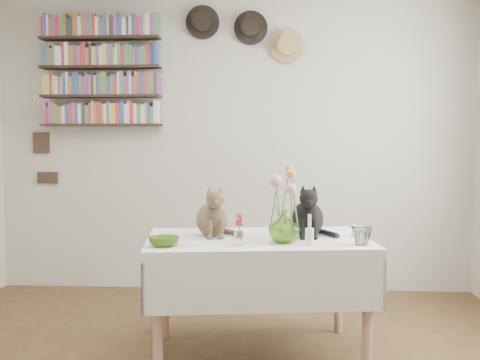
# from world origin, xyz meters

# --- Properties ---
(room) EXTENTS (4.08, 4.58, 2.58)m
(room) POSITION_xyz_m (0.00, 0.00, 1.25)
(room) COLOR brown
(room) RESTS_ON ground
(dining_table) EXTENTS (1.40, 1.00, 0.70)m
(dining_table) POSITION_xyz_m (0.26, 0.72, 0.53)
(dining_table) COLOR white
(dining_table) RESTS_ON room
(tabby_cat) EXTENTS (0.27, 0.31, 0.31)m
(tabby_cat) POSITION_xyz_m (-0.02, 0.78, 0.86)
(tabby_cat) COLOR brown
(tabby_cat) RESTS_ON dining_table
(black_cat) EXTENTS (0.22, 0.28, 0.32)m
(black_cat) POSITION_xyz_m (0.55, 0.81, 0.86)
(black_cat) COLOR black
(black_cat) RESTS_ON dining_table
(flower_vase) EXTENTS (0.22, 0.22, 0.19)m
(flower_vase) POSITION_xyz_m (0.41, 0.56, 0.79)
(flower_vase) COLOR #94CB3F
(flower_vase) RESTS_ON dining_table
(green_bowl) EXTENTS (0.23, 0.23, 0.05)m
(green_bowl) POSITION_xyz_m (-0.25, 0.41, 0.72)
(green_bowl) COLOR #94CB3F
(green_bowl) RESTS_ON dining_table
(drinking_glass) EXTENTS (0.14, 0.14, 0.11)m
(drinking_glass) POSITION_xyz_m (0.84, 0.52, 0.75)
(drinking_glass) COLOR white
(drinking_glass) RESTS_ON dining_table
(candlestick) EXTENTS (0.05, 0.05, 0.17)m
(candlestick) POSITION_xyz_m (0.55, 0.48, 0.76)
(candlestick) COLOR white
(candlestick) RESTS_ON dining_table
(berry_jar) EXTENTS (0.05, 0.05, 0.20)m
(berry_jar) POSITION_xyz_m (0.16, 0.44, 0.79)
(berry_jar) COLOR white
(berry_jar) RESTS_ON dining_table
(porcelain_figurine) EXTENTS (0.04, 0.04, 0.08)m
(porcelain_figurine) POSITION_xyz_m (0.83, 0.76, 0.73)
(porcelain_figurine) COLOR white
(porcelain_figurine) RESTS_ON dining_table
(flower_bouquet) EXTENTS (0.17, 0.12, 0.39)m
(flower_bouquet) POSITION_xyz_m (0.41, 0.58, 1.04)
(flower_bouquet) COLOR #4C7233
(flower_bouquet) RESTS_ON flower_vase
(bookshelf_unit) EXTENTS (1.00, 0.16, 0.91)m
(bookshelf_unit) POSITION_xyz_m (-1.10, 2.16, 1.84)
(bookshelf_unit) COLOR black
(bookshelf_unit) RESTS_ON room
(wall_hats) EXTENTS (0.98, 0.09, 0.48)m
(wall_hats) POSITION_xyz_m (0.12, 2.19, 2.17)
(wall_hats) COLOR black
(wall_hats) RESTS_ON room
(wall_art_plaques) EXTENTS (0.21, 0.02, 0.44)m
(wall_art_plaques) POSITION_xyz_m (-1.63, 2.23, 1.12)
(wall_art_plaques) COLOR #38281E
(wall_art_plaques) RESTS_ON room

